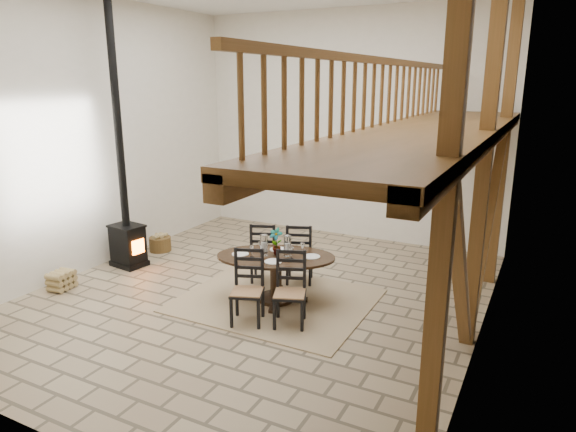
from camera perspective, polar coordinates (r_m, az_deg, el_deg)
The scene contains 7 objects.
ground at distance 8.73m, azimuth -3.45°, elevation -8.82°, with size 8.00×8.00×0.00m, color tan.
room_shell at distance 7.47m, azimuth 4.20°, elevation 11.06°, with size 7.02×8.02×5.01m.
rug at distance 8.52m, azimuth -1.34°, elevation -9.34°, with size 3.00×2.50×0.02m, color #A08667.
dining_table at distance 8.36m, azimuth -1.36°, elevation -6.62°, with size 2.19×2.37×1.23m.
wood_stove at distance 10.21m, azimuth -17.66°, elevation 0.73°, with size 0.69×0.56×5.00m.
log_basket at distance 11.19m, azimuth -14.02°, elevation -2.96°, with size 0.45×0.45×0.37m.
log_stack at distance 9.73m, azimuth -23.86°, elevation -6.56°, with size 0.36×0.46×0.32m.
Camera 1 is at (4.14, -6.84, 3.51)m, focal length 32.00 mm.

